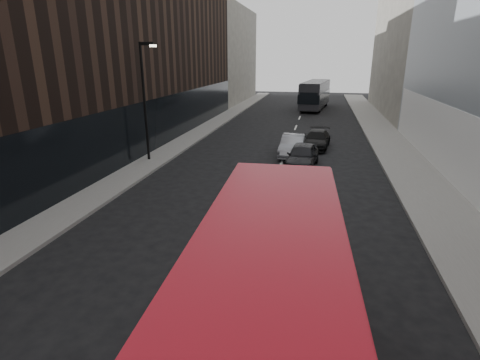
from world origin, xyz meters
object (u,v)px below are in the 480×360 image
Objects in this scene: car_b at (293,145)px; grey_bus at (315,94)px; street_lamp at (145,94)px; car_c at (317,139)px; car_a at (302,156)px.

grey_bus is at bearing 90.11° from car_b.
car_b is at bearing -85.19° from grey_bus.
street_lamp reaches higher than car_b.
grey_bus is (9.61, 27.85, -2.34)m from street_lamp.
car_b is 0.98× the size of car_c.
car_b is at bearing 110.71° from car_a.
car_b is (-0.89, -24.43, -1.15)m from grey_bus.
car_c is at bearing 61.62° from car_b.
car_a is 5.36m from car_c.
grey_bus is 27.17m from car_a.
car_b reaches higher than car_c.
grey_bus is 24.47m from car_b.
car_b is at bearing 21.40° from street_lamp.
car_b is (8.73, 3.42, -3.49)m from street_lamp.
street_lamp is 0.65× the size of grey_bus.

